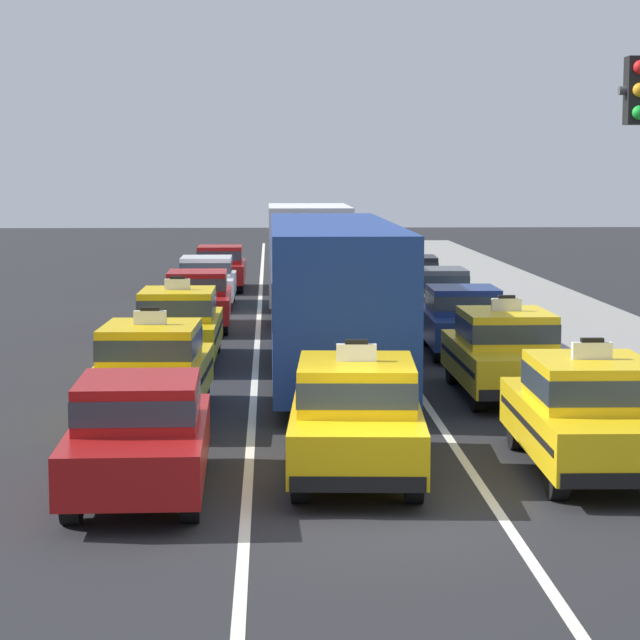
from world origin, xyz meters
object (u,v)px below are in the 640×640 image
(sedan_left_nearest, at_px, (139,432))
(taxi_right_second, at_px, (505,351))
(sedan_left_fifth, at_px, (207,280))
(box_truck_center_third, at_px, (308,256))
(bus_center_second, at_px, (332,290))
(sedan_left_sixth, at_px, (220,266))
(taxi_left_third, at_px, (178,324))
(sedan_right_fifth, at_px, (411,279))
(sedan_right_third, at_px, (462,318))
(sedan_right_fourth, at_px, (436,294))
(taxi_left_second, at_px, (152,368))
(sedan_left_fourth, at_px, (198,298))
(taxi_center_nearest, at_px, (356,415))
(taxi_right_nearest, at_px, (589,412))

(sedan_left_nearest, relative_size, taxi_right_second, 0.95)
(sedan_left_fifth, relative_size, box_truck_center_third, 0.62)
(bus_center_second, height_order, taxi_right_second, bus_center_second)
(sedan_left_nearest, relative_size, sedan_left_sixth, 1.01)
(taxi_left_third, xyz_separation_m, sedan_left_sixth, (0.28, 17.68, -0.03))
(box_truck_center_third, relative_size, sedan_right_fifth, 1.59)
(sedan_right_third, height_order, sedan_right_fourth, same)
(sedan_left_nearest, distance_m, sedan_right_third, 14.46)
(box_truck_center_third, bearing_deg, taxi_left_second, -101.45)
(sedan_left_fourth, bearing_deg, taxi_center_nearest, -79.51)
(sedan_left_sixth, height_order, box_truck_center_third, box_truck_center_third)
(taxi_left_second, distance_m, taxi_left_third, 6.47)
(taxi_left_third, height_order, sedan_right_fourth, taxi_left_third)
(sedan_left_fourth, xyz_separation_m, bus_center_second, (3.24, -8.21, 0.97))
(sedan_left_nearest, xyz_separation_m, box_truck_center_third, (2.88, 21.13, 0.93))
(box_truck_center_third, height_order, sedan_right_fifth, box_truck_center_third)
(sedan_left_sixth, xyz_separation_m, taxi_right_second, (6.22, -22.27, 0.03))
(sedan_right_fourth, distance_m, sedan_right_fifth, 5.03)
(sedan_left_nearest, xyz_separation_m, sedan_right_fourth, (6.39, 18.75, 0.00))
(taxi_center_nearest, relative_size, sedan_right_third, 1.07)
(sedan_left_nearest, height_order, sedan_right_fourth, same)
(taxi_right_second, relative_size, sedan_right_fourth, 1.06)
(sedan_left_fifth, distance_m, box_truck_center_third, 4.21)
(taxi_left_third, relative_size, taxi_right_nearest, 1.00)
(taxi_left_second, relative_size, taxi_left_third, 1.01)
(box_truck_center_third, distance_m, taxi_right_nearest, 20.41)
(sedan_left_sixth, relative_size, taxi_right_second, 0.94)
(taxi_center_nearest, bearing_deg, box_truck_center_third, 90.20)
(taxi_left_second, relative_size, sedan_left_fifth, 1.07)
(box_truck_center_third, relative_size, sedan_right_fourth, 1.61)
(box_truck_center_third, xyz_separation_m, sedan_right_fifth, (3.34, 2.65, -0.93))
(bus_center_second, bearing_deg, taxi_right_nearest, -69.78)
(sedan_left_nearest, relative_size, sedan_right_fifth, 0.99)
(sedan_left_fourth, distance_m, taxi_right_nearest, 18.20)
(sedan_left_sixth, height_order, taxi_right_nearest, taxi_right_nearest)
(sedan_left_sixth, distance_m, box_truck_center_third, 8.91)
(sedan_right_third, bearing_deg, taxi_right_nearest, -89.92)
(bus_center_second, bearing_deg, sedan_left_sixth, 98.83)
(sedan_left_sixth, height_order, sedan_right_fourth, same)
(taxi_left_third, height_order, sedan_right_fifth, taxi_left_third)
(sedan_left_fifth, relative_size, sedan_left_sixth, 1.00)
(sedan_left_sixth, relative_size, sedan_right_fifth, 0.99)
(sedan_left_nearest, xyz_separation_m, taxi_center_nearest, (2.95, 0.96, 0.03))
(sedan_left_sixth, relative_size, taxi_center_nearest, 0.93)
(taxi_right_second, distance_m, sedan_right_fourth, 11.51)
(sedan_left_sixth, relative_size, taxi_right_nearest, 0.94)
(sedan_right_fourth, bearing_deg, bus_center_second, -110.57)
(sedan_left_fifth, distance_m, taxi_center_nearest, 23.06)
(sedan_right_fifth, bearing_deg, taxi_right_nearest, -89.85)
(taxi_left_third, height_order, sedan_left_fourth, taxi_left_third)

